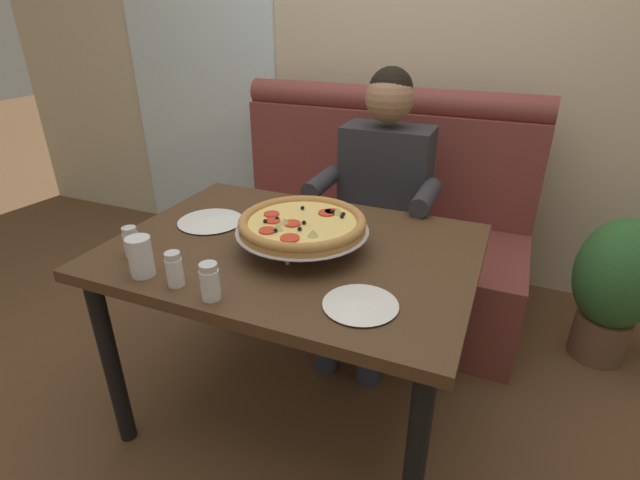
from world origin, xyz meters
TOP-DOWN VIEW (x-y plane):
  - ground_plane at (0.00, 0.00)m, footprint 16.00×16.00m
  - back_wall_with_window at (0.00, 1.49)m, footprint 6.00×0.12m
  - window_panel at (-1.35, 1.41)m, footprint 1.10×0.02m
  - booth_bench at (0.00, 0.92)m, footprint 1.59×0.78m
  - dining_table at (0.00, 0.00)m, footprint 1.23×0.89m
  - diner_main at (0.11, 0.65)m, footprint 0.54×0.64m
  - pizza at (0.04, -0.01)m, footprint 0.44×0.44m
  - shaker_pepper_flakes at (-0.07, -0.38)m, footprint 0.05×0.05m
  - shaker_oregano at (-0.20, -0.36)m, footprint 0.05×0.05m
  - shaker_parmesan at (-0.45, -0.27)m, footprint 0.05×0.05m
  - plate_near_left at (0.33, -0.26)m, footprint 0.21×0.21m
  - plate_near_right at (-0.37, 0.06)m, footprint 0.25×0.25m
  - drinking_glass at (-0.33, -0.35)m, footprint 0.07×0.07m
  - potted_plant at (1.16, 0.87)m, footprint 0.36×0.36m

SIDE VIEW (x-z plane):
  - ground_plane at x=0.00m, z-range 0.00..0.00m
  - potted_plant at x=1.16m, z-range 0.04..0.74m
  - booth_bench at x=0.00m, z-range -0.17..0.96m
  - dining_table at x=0.00m, z-range 0.29..1.04m
  - diner_main at x=0.11m, z-range 0.07..1.35m
  - plate_near_left at x=0.33m, z-range 0.76..0.78m
  - plate_near_right at x=-0.37m, z-range 0.76..0.78m
  - shaker_parmesan at x=-0.45m, z-range 0.75..0.85m
  - shaker_oregano at x=-0.20m, z-range 0.75..0.86m
  - shaker_pepper_flakes at x=-0.07m, z-range 0.75..0.86m
  - drinking_glass at x=-0.33m, z-range 0.75..0.87m
  - pizza at x=0.04m, z-range 0.79..0.91m
  - back_wall_with_window at x=0.00m, z-range 0.00..2.80m
  - window_panel at x=-1.35m, z-range 0.00..2.80m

